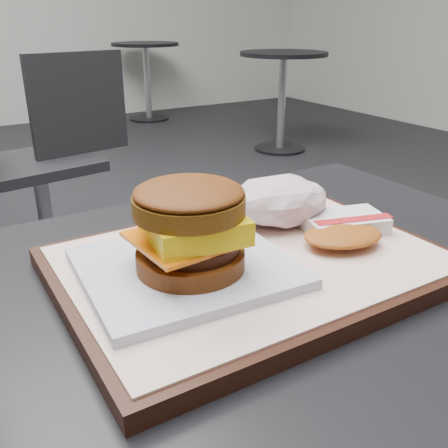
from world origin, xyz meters
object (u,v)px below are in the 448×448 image
customer_table (240,448)px  serving_tray (251,264)px  crumpled_wrapper (280,201)px  breakfast_sandwich (189,237)px  hash_brown (343,228)px  neighbor_chair (53,149)px

customer_table → serving_tray: bearing=47.5°
customer_table → crumpled_wrapper: bearing=40.4°
breakfast_sandwich → crumpled_wrapper: size_ratio=1.68×
hash_brown → customer_table: bearing=-169.9°
hash_brown → crumpled_wrapper: size_ratio=1.09×
crumpled_wrapper → neighbor_chair: 1.64m
breakfast_sandwich → crumpled_wrapper: 0.16m
crumpled_wrapper → neighbor_chair: neighbor_chair is taller
customer_table → serving_tray: 0.20m
customer_table → neighbor_chair: (0.21, 1.71, -0.07)m
customer_table → hash_brown: size_ratio=6.16×
hash_brown → serving_tray: bearing=172.7°
hash_brown → crumpled_wrapper: crumpled_wrapper is taller
breakfast_sandwich → neighbor_chair: 1.72m
crumpled_wrapper → neighbor_chair: (0.09, 1.61, -0.31)m
breakfast_sandwich → serving_tray: bearing=3.9°
customer_table → serving_tray: size_ratio=2.11×
customer_table → breakfast_sandwich: (-0.04, 0.04, 0.24)m
neighbor_chair → hash_brown: bearing=-92.0°
customer_table → breakfast_sandwich: 0.25m
customer_table → crumpled_wrapper: 0.28m
breakfast_sandwich → neighbor_chair: bearing=81.7°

